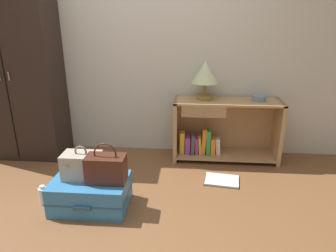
# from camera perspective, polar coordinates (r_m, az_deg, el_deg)

# --- Properties ---
(ground_plane) EXTENTS (9.00, 9.00, 0.00)m
(ground_plane) POSITION_cam_1_polar(r_m,az_deg,el_deg) (2.60, -9.63, -17.12)
(ground_plane) COLOR brown
(back_wall) EXTENTS (6.40, 0.10, 2.60)m
(back_wall) POSITION_cam_1_polar(r_m,az_deg,el_deg) (3.56, -4.92, 15.70)
(back_wall) COLOR beige
(back_wall) RESTS_ON ground_plane
(wardrobe) EXTENTS (0.91, 0.47, 1.94)m
(wardrobe) POSITION_cam_1_polar(r_m,az_deg,el_deg) (3.79, -26.31, 8.97)
(wardrobe) COLOR black
(wardrobe) RESTS_ON ground_plane
(bookshelf) EXTENTS (1.17, 0.38, 0.69)m
(bookshelf) POSITION_cam_1_polar(r_m,az_deg,el_deg) (3.50, 9.82, -0.77)
(bookshelf) COLOR tan
(bookshelf) RESTS_ON ground_plane
(table_lamp) EXTENTS (0.29, 0.29, 0.41)m
(table_lamp) POSITION_cam_1_polar(r_m,az_deg,el_deg) (3.34, 6.93, 9.55)
(table_lamp) COLOR olive
(table_lamp) RESTS_ON bookshelf
(bowl) EXTENTS (0.15, 0.15, 0.06)m
(bowl) POSITION_cam_1_polar(r_m,az_deg,el_deg) (3.45, 16.52, 5.01)
(bowl) COLOR slate
(bowl) RESTS_ON bookshelf
(suitcase_large) EXTENTS (0.64, 0.44, 0.26)m
(suitcase_large) POSITION_cam_1_polar(r_m,az_deg,el_deg) (2.75, -14.14, -12.03)
(suitcase_large) COLOR teal
(suitcase_large) RESTS_ON ground_plane
(train_case) EXTENTS (0.32, 0.21, 0.29)m
(train_case) POSITION_cam_1_polar(r_m,az_deg,el_deg) (2.69, -15.66, -7.08)
(train_case) COLOR #A89E8E
(train_case) RESTS_ON suitcase_large
(handbag) EXTENTS (0.32, 0.18, 0.34)m
(handbag) POSITION_cam_1_polar(r_m,az_deg,el_deg) (2.58, -11.42, -7.71)
(handbag) COLOR #472319
(handbag) RESTS_ON suitcase_large
(bottle) EXTENTS (0.07, 0.07, 0.18)m
(bottle) POSITION_cam_1_polar(r_m,az_deg,el_deg) (2.94, -22.15, -11.87)
(bottle) COLOR white
(bottle) RESTS_ON ground_plane
(open_book_on_floor) EXTENTS (0.37, 0.30, 0.02)m
(open_book_on_floor) POSITION_cam_1_polar(r_m,az_deg,el_deg) (3.14, 9.98, -9.92)
(open_book_on_floor) COLOR white
(open_book_on_floor) RESTS_ON ground_plane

